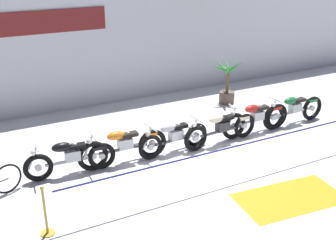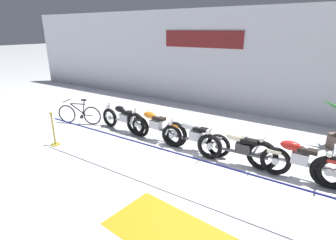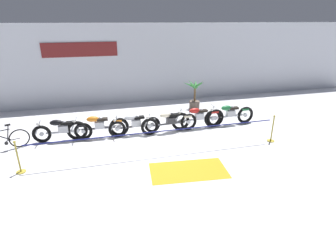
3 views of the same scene
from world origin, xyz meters
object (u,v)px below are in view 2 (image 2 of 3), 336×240
at_px(motorcycle_red_4, 297,160).
at_px(motorcycle_silver_2, 194,137).
at_px(bicycle, 79,114).
at_px(stanchion_far_left, 129,146).
at_px(floor_banner, 172,234).
at_px(motorcycle_orange_1, 154,126).
at_px(motorcycle_black_0, 124,119).
at_px(motorcycle_cream_3, 241,150).

bearing_deg(motorcycle_red_4, motorcycle_silver_2, 179.78).
height_order(motorcycle_red_4, bicycle, motorcycle_red_4).
distance_m(motorcycle_silver_2, stanchion_far_left, 2.07).
xyz_separation_m(motorcycle_silver_2, floor_banner, (1.22, -3.11, -0.45)).
xyz_separation_m(motorcycle_red_4, bicycle, (-7.34, -0.22, -0.10)).
bearing_deg(floor_banner, motorcycle_silver_2, 117.06).
bearing_deg(bicycle, motorcycle_silver_2, 2.78).
height_order(motorcycle_orange_1, floor_banner, motorcycle_orange_1).
bearing_deg(motorcycle_silver_2, motorcycle_black_0, 177.97).
bearing_deg(motorcycle_cream_3, bicycle, -178.99).
relative_size(motorcycle_black_0, stanchion_far_left, 0.25).
bearing_deg(bicycle, floor_banner, -26.17).
bearing_deg(motorcycle_orange_1, motorcycle_cream_3, -3.18).
height_order(motorcycle_orange_1, motorcycle_cream_3, motorcycle_orange_1).
bearing_deg(motorcycle_black_0, stanchion_far_left, -45.36).
bearing_deg(motorcycle_black_0, motorcycle_silver_2, -2.03).
height_order(motorcycle_black_0, motorcycle_orange_1, motorcycle_orange_1).
distance_m(motorcycle_orange_1, floor_banner, 4.13).
relative_size(motorcycle_silver_2, motorcycle_red_4, 0.90).
bearing_deg(motorcycle_red_4, motorcycle_cream_3, -175.14).
bearing_deg(floor_banner, motorcycle_black_0, 146.64).
relative_size(motorcycle_black_0, motorcycle_red_4, 0.94).
distance_m(motorcycle_orange_1, motorcycle_red_4, 4.10).
xyz_separation_m(motorcycle_cream_3, bicycle, (-6.05, -0.11, -0.09)).
relative_size(motorcycle_orange_1, floor_banner, 1.00).
bearing_deg(motorcycle_silver_2, bicycle, -177.22).
distance_m(motorcycle_black_0, stanchion_far_left, 2.84).
distance_m(motorcycle_black_0, motorcycle_red_4, 5.42).
relative_size(motorcycle_orange_1, bicycle, 1.47).
xyz_separation_m(motorcycle_orange_1, stanchion_far_left, (0.66, -1.95, 0.24)).
relative_size(motorcycle_black_0, motorcycle_silver_2, 1.04).
bearing_deg(bicycle, motorcycle_orange_1, 4.63).
distance_m(motorcycle_black_0, bicycle, 1.95).
bearing_deg(motorcycle_silver_2, floor_banner, -68.66).
bearing_deg(motorcycle_black_0, motorcycle_cream_3, -3.01).
relative_size(motorcycle_orange_1, stanchion_far_left, 0.27).
bearing_deg(stanchion_far_left, motorcycle_silver_2, 68.52).
bearing_deg(motorcycle_red_4, stanchion_far_left, -151.05).
xyz_separation_m(motorcycle_black_0, motorcycle_orange_1, (1.32, -0.06, 0.03)).
bearing_deg(bicycle, motorcycle_red_4, 1.68).
relative_size(motorcycle_black_0, motorcycle_orange_1, 0.93).
distance_m(motorcycle_black_0, floor_banner, 5.11).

